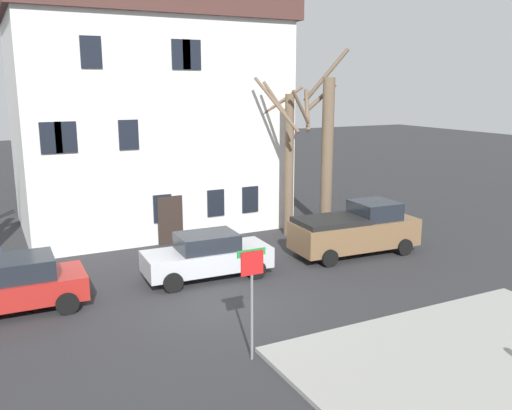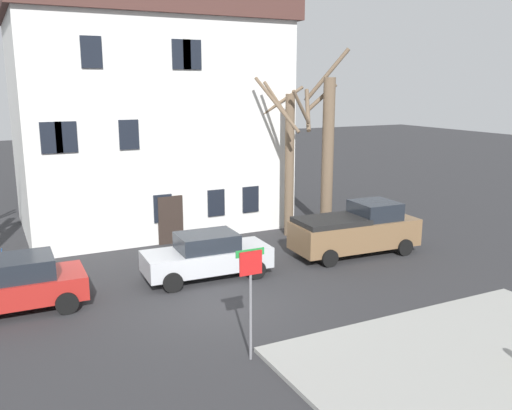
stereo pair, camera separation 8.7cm
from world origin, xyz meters
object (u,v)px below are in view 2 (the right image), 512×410
(car_silver_sedan, at_px, (207,255))
(bicycle_leaning, at_px, (9,265))
(tree_bare_far, at_px, (288,156))
(car_red_wagon, at_px, (11,284))
(tree_bare_end, at_px, (327,148))
(pickup_truck_brown, at_px, (356,230))
(building_main, at_px, (147,107))
(street_sign_pole, at_px, (251,284))

(car_silver_sedan, bearing_deg, bicycle_leaning, 151.41)
(tree_bare_far, relative_size, bicycle_leaning, 4.07)
(car_red_wagon, height_order, bicycle_leaning, car_red_wagon)
(tree_bare_far, relative_size, car_red_wagon, 1.66)
(tree_bare_end, distance_m, pickup_truck_brown, 5.07)
(tree_bare_end, relative_size, car_red_wagon, 1.98)
(building_main, bearing_deg, car_red_wagon, -127.50)
(tree_bare_far, xyz_separation_m, street_sign_pole, (-6.62, -9.70, -1.62))
(building_main, height_order, pickup_truck_brown, building_main)
(car_red_wagon, bearing_deg, bicycle_leaning, 89.09)
(tree_bare_end, height_order, pickup_truck_brown, tree_bare_end)
(car_red_wagon, relative_size, car_silver_sedan, 0.94)
(car_silver_sedan, relative_size, street_sign_pole, 1.58)
(tree_bare_end, distance_m, car_red_wagon, 14.91)
(tree_bare_end, xyz_separation_m, car_silver_sedan, (-7.62, -3.91, -3.07))
(tree_bare_far, distance_m, car_silver_sedan, 7.08)
(building_main, height_order, street_sign_pole, building_main)
(building_main, xyz_separation_m, street_sign_pole, (-1.71, -14.95, -3.71))
(building_main, bearing_deg, street_sign_pole, -96.53)
(car_red_wagon, bearing_deg, pickup_truck_brown, 0.05)
(tree_bare_far, height_order, bicycle_leaning, tree_bare_far)
(car_silver_sedan, bearing_deg, tree_bare_end, 27.17)
(tree_bare_far, relative_size, street_sign_pole, 2.46)
(tree_bare_far, bearing_deg, street_sign_pole, -124.31)
(bicycle_leaning, bearing_deg, building_main, 38.33)
(pickup_truck_brown, bearing_deg, tree_bare_end, 73.73)
(street_sign_pole, relative_size, bicycle_leaning, 1.65)
(building_main, xyz_separation_m, car_silver_sedan, (-0.48, -8.88, -4.91))
(tree_bare_far, height_order, car_red_wagon, tree_bare_far)
(building_main, height_order, car_silver_sedan, building_main)
(building_main, distance_m, pickup_truck_brown, 11.77)
(car_red_wagon, bearing_deg, street_sign_pole, -48.95)
(building_main, xyz_separation_m, pickup_truck_brown, (5.97, -8.98, -4.71))
(tree_bare_far, xyz_separation_m, car_red_wagon, (-11.81, -3.74, -2.76))
(building_main, distance_m, tree_bare_far, 7.49)
(car_red_wagon, bearing_deg, tree_bare_end, 15.99)
(pickup_truck_brown, bearing_deg, street_sign_pole, -142.13)
(car_red_wagon, height_order, pickup_truck_brown, pickup_truck_brown)
(tree_bare_far, height_order, street_sign_pole, tree_bare_far)
(car_silver_sedan, bearing_deg, tree_bare_far, 33.95)
(building_main, relative_size, car_silver_sedan, 2.71)
(street_sign_pole, bearing_deg, tree_bare_far, 55.69)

